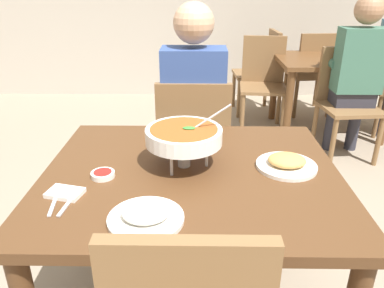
{
  "coord_description": "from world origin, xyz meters",
  "views": [
    {
      "loc": [
        0.02,
        -1.29,
        1.42
      ],
      "look_at": [
        0.0,
        0.15,
        0.78
      ],
      "focal_mm": 34.99,
      "sensor_mm": 36.0,
      "label": 1
    }
  ],
  "objects_px": {
    "chair_bg_window": "(263,78)",
    "patron_bg_left": "(357,69)",
    "chair_bg_left": "(346,96)",
    "curry_bowl": "(184,136)",
    "diner_main": "(194,103)",
    "dining_table_far": "(330,72)",
    "chair_bg_corner": "(263,67)",
    "chair_diner_main": "(194,142)",
    "appetizer_plate": "(287,163)",
    "chair_bg_right": "(313,70)",
    "sauce_dish": "(103,174)",
    "rice_plate": "(146,215)",
    "dining_table_main": "(191,194)"
  },
  "relations": [
    {
      "from": "dining_table_main",
      "to": "appetizer_plate",
      "type": "relative_size",
      "value": 4.82
    },
    {
      "from": "curry_bowl",
      "to": "rice_plate",
      "type": "height_order",
      "value": "curry_bowl"
    },
    {
      "from": "appetizer_plate",
      "to": "dining_table_far",
      "type": "bearing_deg",
      "value": 67.87
    },
    {
      "from": "chair_bg_right",
      "to": "chair_bg_left",
      "type": "bearing_deg",
      "value": -90.01
    },
    {
      "from": "curry_bowl",
      "to": "chair_bg_window",
      "type": "relative_size",
      "value": 0.37
    },
    {
      "from": "dining_table_far",
      "to": "chair_bg_right",
      "type": "height_order",
      "value": "chair_bg_right"
    },
    {
      "from": "chair_bg_left",
      "to": "patron_bg_left",
      "type": "height_order",
      "value": "patron_bg_left"
    },
    {
      "from": "chair_bg_right",
      "to": "curry_bowl",
      "type": "bearing_deg",
      "value": -115.76
    },
    {
      "from": "appetizer_plate",
      "to": "chair_bg_left",
      "type": "height_order",
      "value": "chair_bg_left"
    },
    {
      "from": "chair_diner_main",
      "to": "patron_bg_left",
      "type": "bearing_deg",
      "value": 36.05
    },
    {
      "from": "diner_main",
      "to": "appetizer_plate",
      "type": "xyz_separation_m",
      "value": [
        0.38,
        -0.77,
        0.0
      ]
    },
    {
      "from": "chair_bg_window",
      "to": "dining_table_main",
      "type": "bearing_deg",
      "value": -105.87
    },
    {
      "from": "patron_bg_left",
      "to": "curry_bowl",
      "type": "bearing_deg",
      "value": -128.5
    },
    {
      "from": "dining_table_far",
      "to": "chair_bg_window",
      "type": "distance_m",
      "value": 0.62
    },
    {
      "from": "rice_plate",
      "to": "chair_bg_window",
      "type": "distance_m",
      "value": 2.8
    },
    {
      "from": "dining_table_far",
      "to": "chair_bg_right",
      "type": "bearing_deg",
      "value": 91.48
    },
    {
      "from": "chair_bg_left",
      "to": "curry_bowl",
      "type": "bearing_deg",
      "value": -127.28
    },
    {
      "from": "sauce_dish",
      "to": "chair_bg_right",
      "type": "xyz_separation_m",
      "value": [
        1.6,
        2.78,
        -0.23
      ]
    },
    {
      "from": "sauce_dish",
      "to": "chair_bg_left",
      "type": "bearing_deg",
      "value": 48.32
    },
    {
      "from": "curry_bowl",
      "to": "sauce_dish",
      "type": "xyz_separation_m",
      "value": [
        -0.31,
        -0.1,
        -0.12
      ]
    },
    {
      "from": "dining_table_far",
      "to": "chair_bg_right",
      "type": "relative_size",
      "value": 1.11
    },
    {
      "from": "chair_diner_main",
      "to": "dining_table_far",
      "type": "bearing_deg",
      "value": 49.1
    },
    {
      "from": "diner_main",
      "to": "chair_bg_right",
      "type": "relative_size",
      "value": 1.46
    },
    {
      "from": "chair_bg_corner",
      "to": "chair_bg_left",
      "type": "bearing_deg",
      "value": -64.25
    },
    {
      "from": "sauce_dish",
      "to": "chair_bg_window",
      "type": "distance_m",
      "value": 2.61
    },
    {
      "from": "chair_diner_main",
      "to": "appetizer_plate",
      "type": "distance_m",
      "value": 0.86
    },
    {
      "from": "chair_bg_left",
      "to": "chair_bg_corner",
      "type": "height_order",
      "value": "same"
    },
    {
      "from": "patron_bg_left",
      "to": "chair_diner_main",
      "type": "bearing_deg",
      "value": -143.95
    },
    {
      "from": "dining_table_main",
      "to": "chair_bg_corner",
      "type": "height_order",
      "value": "chair_bg_corner"
    },
    {
      "from": "dining_table_far",
      "to": "rice_plate",
      "type": "bearing_deg",
      "value": -118.76
    },
    {
      "from": "chair_bg_left",
      "to": "diner_main",
      "type": "bearing_deg",
      "value": -143.34
    },
    {
      "from": "curry_bowl",
      "to": "sauce_dish",
      "type": "height_order",
      "value": "curry_bowl"
    },
    {
      "from": "dining_table_main",
      "to": "chair_diner_main",
      "type": "relative_size",
      "value": 1.28
    },
    {
      "from": "chair_bg_right",
      "to": "chair_bg_corner",
      "type": "bearing_deg",
      "value": 169.33
    },
    {
      "from": "chair_bg_window",
      "to": "patron_bg_left",
      "type": "distance_m",
      "value": 0.92
    },
    {
      "from": "chair_diner_main",
      "to": "curry_bowl",
      "type": "relative_size",
      "value": 2.71
    },
    {
      "from": "chair_bg_left",
      "to": "chair_bg_window",
      "type": "bearing_deg",
      "value": 134.71
    },
    {
      "from": "diner_main",
      "to": "chair_bg_right",
      "type": "distance_m",
      "value": 2.31
    },
    {
      "from": "dining_table_main",
      "to": "appetizer_plate",
      "type": "bearing_deg",
      "value": 5.62
    },
    {
      "from": "chair_diner_main",
      "to": "appetizer_plate",
      "type": "height_order",
      "value": "chair_diner_main"
    },
    {
      "from": "chair_diner_main",
      "to": "curry_bowl",
      "type": "bearing_deg",
      "value": -92.36
    },
    {
      "from": "dining_table_far",
      "to": "chair_bg_corner",
      "type": "relative_size",
      "value": 1.11
    },
    {
      "from": "appetizer_plate",
      "to": "dining_table_far",
      "type": "xyz_separation_m",
      "value": [
        0.9,
        2.21,
        -0.15
      ]
    },
    {
      "from": "appetizer_plate",
      "to": "chair_bg_corner",
      "type": "distance_m",
      "value": 2.82
    },
    {
      "from": "rice_plate",
      "to": "chair_bg_window",
      "type": "xyz_separation_m",
      "value": [
        0.8,
        2.68,
        -0.24
      ]
    },
    {
      "from": "sauce_dish",
      "to": "chair_bg_right",
      "type": "relative_size",
      "value": 0.1
    },
    {
      "from": "curry_bowl",
      "to": "chair_bg_left",
      "type": "bearing_deg",
      "value": 52.72
    },
    {
      "from": "diner_main",
      "to": "dining_table_far",
      "type": "distance_m",
      "value": 1.93
    },
    {
      "from": "dining_table_far",
      "to": "chair_bg_corner",
      "type": "xyz_separation_m",
      "value": [
        -0.53,
        0.58,
        -0.09
      ]
    },
    {
      "from": "appetizer_plate",
      "to": "chair_bg_window",
      "type": "xyz_separation_m",
      "value": [
        0.29,
        2.31,
        -0.24
      ]
    }
  ]
}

